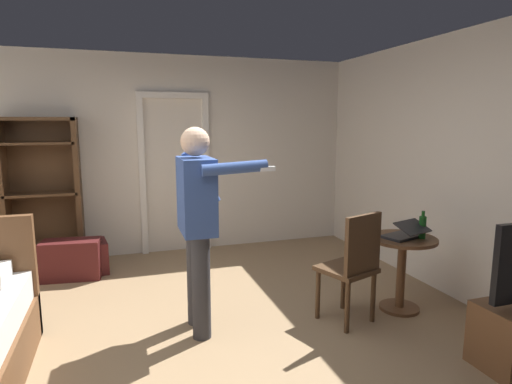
{
  "coord_description": "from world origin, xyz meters",
  "views": [
    {
      "loc": [
        -0.37,
        -3.1,
        1.75
      ],
      "look_at": [
        0.77,
        0.41,
        1.14
      ],
      "focal_mm": 29.89,
      "sensor_mm": 36.0,
      "label": 1
    }
  ],
  "objects_px": {
    "laptop": "(405,233)",
    "wooden_chair": "(353,263)",
    "suitcase_dark": "(80,258)",
    "bottle_on_table": "(422,227)",
    "suitcase_small": "(72,260)",
    "side_table": "(402,261)",
    "person_blue_shirt": "(198,214)",
    "bookshelf": "(43,187)"
  },
  "relations": [
    {
      "from": "wooden_chair",
      "to": "bookshelf",
      "type": "bearing_deg",
      "value": 137.87
    },
    {
      "from": "side_table",
      "to": "wooden_chair",
      "type": "relative_size",
      "value": 0.71
    },
    {
      "from": "laptop",
      "to": "person_blue_shirt",
      "type": "relative_size",
      "value": 0.24
    },
    {
      "from": "bottle_on_table",
      "to": "person_blue_shirt",
      "type": "height_order",
      "value": "person_blue_shirt"
    },
    {
      "from": "bookshelf",
      "to": "suitcase_small",
      "type": "distance_m",
      "value": 1.0
    },
    {
      "from": "laptop",
      "to": "bottle_on_table",
      "type": "relative_size",
      "value": 1.6
    },
    {
      "from": "side_table",
      "to": "person_blue_shirt",
      "type": "xyz_separation_m",
      "value": [
        -1.86,
        0.19,
        0.53
      ]
    },
    {
      "from": "wooden_chair",
      "to": "suitcase_dark",
      "type": "distance_m",
      "value": 3.15
    },
    {
      "from": "person_blue_shirt",
      "to": "suitcase_small",
      "type": "relative_size",
      "value": 2.74
    },
    {
      "from": "suitcase_dark",
      "to": "bookshelf",
      "type": "bearing_deg",
      "value": 124.13
    },
    {
      "from": "laptop",
      "to": "person_blue_shirt",
      "type": "height_order",
      "value": "person_blue_shirt"
    },
    {
      "from": "laptop",
      "to": "bookshelf",
      "type": "bearing_deg",
      "value": 143.71
    },
    {
      "from": "wooden_chair",
      "to": "person_blue_shirt",
      "type": "height_order",
      "value": "person_blue_shirt"
    },
    {
      "from": "side_table",
      "to": "laptop",
      "type": "xyz_separation_m",
      "value": [
        -0.02,
        -0.04,
        0.28
      ]
    },
    {
      "from": "bookshelf",
      "to": "suitcase_dark",
      "type": "distance_m",
      "value": 0.99
    },
    {
      "from": "laptop",
      "to": "suitcase_dark",
      "type": "relative_size",
      "value": 0.67
    },
    {
      "from": "laptop",
      "to": "suitcase_dark",
      "type": "height_order",
      "value": "laptop"
    },
    {
      "from": "bottle_on_table",
      "to": "wooden_chair",
      "type": "distance_m",
      "value": 0.76
    },
    {
      "from": "bookshelf",
      "to": "side_table",
      "type": "relative_size",
      "value": 2.58
    },
    {
      "from": "suitcase_small",
      "to": "wooden_chair",
      "type": "bearing_deg",
      "value": -31.41
    },
    {
      "from": "bottle_on_table",
      "to": "bookshelf",
      "type": "bearing_deg",
      "value": 144.54
    },
    {
      "from": "person_blue_shirt",
      "to": "bottle_on_table",
      "type": "bearing_deg",
      "value": -7.59
    },
    {
      "from": "bookshelf",
      "to": "person_blue_shirt",
      "type": "bearing_deg",
      "value": -56.25
    },
    {
      "from": "bookshelf",
      "to": "laptop",
      "type": "distance_m",
      "value": 4.12
    },
    {
      "from": "suitcase_dark",
      "to": "suitcase_small",
      "type": "xyz_separation_m",
      "value": [
        -0.07,
        -0.13,
        0.04
      ]
    },
    {
      "from": "suitcase_dark",
      "to": "laptop",
      "type": "bearing_deg",
      "value": -42.36
    },
    {
      "from": "side_table",
      "to": "suitcase_small",
      "type": "relative_size",
      "value": 1.12
    },
    {
      "from": "bookshelf",
      "to": "wooden_chair",
      "type": "bearing_deg",
      "value": -42.13
    },
    {
      "from": "bookshelf",
      "to": "suitcase_small",
      "type": "bearing_deg",
      "value": -60.36
    },
    {
      "from": "wooden_chair",
      "to": "suitcase_dark",
      "type": "height_order",
      "value": "wooden_chair"
    },
    {
      "from": "person_blue_shirt",
      "to": "suitcase_small",
      "type": "bearing_deg",
      "value": 125.09
    },
    {
      "from": "side_table",
      "to": "bottle_on_table",
      "type": "distance_m",
      "value": 0.37
    },
    {
      "from": "suitcase_dark",
      "to": "person_blue_shirt",
      "type": "bearing_deg",
      "value": -66.63
    },
    {
      "from": "laptop",
      "to": "wooden_chair",
      "type": "distance_m",
      "value": 0.6
    },
    {
      "from": "laptop",
      "to": "suitcase_small",
      "type": "relative_size",
      "value": 0.65
    },
    {
      "from": "bottle_on_table",
      "to": "wooden_chair",
      "type": "height_order",
      "value": "wooden_chair"
    },
    {
      "from": "side_table",
      "to": "suitcase_small",
      "type": "height_order",
      "value": "side_table"
    },
    {
      "from": "laptop",
      "to": "suitcase_dark",
      "type": "xyz_separation_m",
      "value": [
        -2.92,
        2.0,
        -0.57
      ]
    },
    {
      "from": "suitcase_small",
      "to": "bottle_on_table",
      "type": "bearing_deg",
      "value": -24.23
    },
    {
      "from": "suitcase_dark",
      "to": "wooden_chair",
      "type": "bearing_deg",
      "value": -49.04
    },
    {
      "from": "bottle_on_table",
      "to": "wooden_chair",
      "type": "bearing_deg",
      "value": -178.28
    },
    {
      "from": "wooden_chair",
      "to": "bottle_on_table",
      "type": "bearing_deg",
      "value": 1.72
    }
  ]
}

